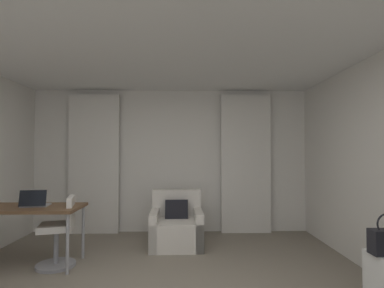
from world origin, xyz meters
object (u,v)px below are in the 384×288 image
at_px(laptop, 35,203).
at_px(desk, 25,211).
at_px(armchair, 177,228).
at_px(desk_chair, 60,235).

bearing_deg(laptop, desk, 173.80).
bearing_deg(laptop, armchair, 24.47).
distance_m(armchair, laptop, 2.03).
relative_size(desk, laptop, 4.00).
relative_size(armchair, desk, 0.60).
height_order(desk, laptop, laptop).
height_order(desk, desk_chair, desk_chair).
bearing_deg(armchair, desk, -157.35).
bearing_deg(desk, armchair, 22.65).
distance_m(desk_chair, laptop, 0.52).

